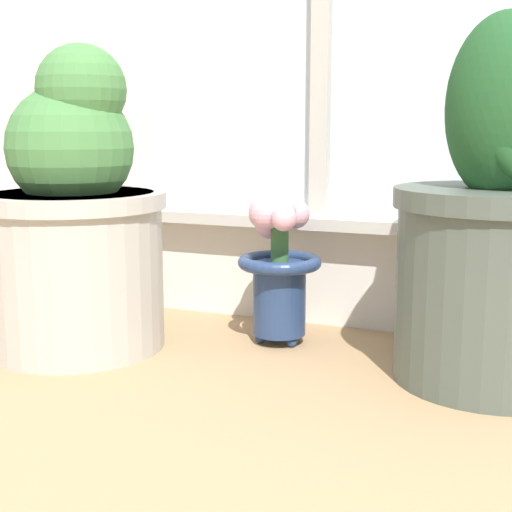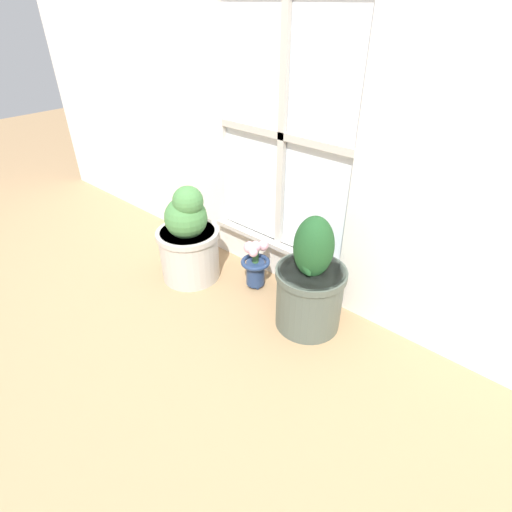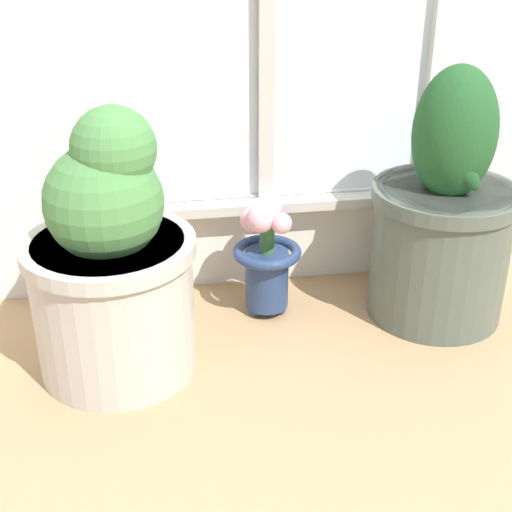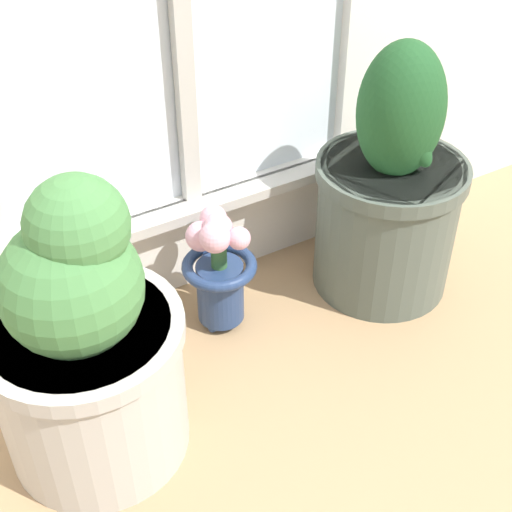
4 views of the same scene
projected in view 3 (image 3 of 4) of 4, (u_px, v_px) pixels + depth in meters
name	position (u px, v px, depth m)	size (l,w,h in m)	color
ground_plane	(306.00, 394.00, 1.42)	(10.00, 10.00, 0.00)	tan
potted_plant_left	(111.00, 265.00, 1.40)	(0.34, 0.34, 0.55)	#B7B2A8
potted_plant_right	(443.00, 222.00, 1.60)	(0.33, 0.33, 0.58)	#4C564C
flower_vase	(266.00, 253.00, 1.63)	(0.16, 0.16, 0.29)	navy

